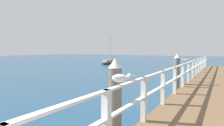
{
  "coord_description": "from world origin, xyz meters",
  "views": [
    {
      "loc": [
        0.41,
        0.05,
        2.22
      ],
      "look_at": [
        -3.96,
        7.15,
        1.65
      ],
      "focal_mm": 28.99,
      "sensor_mm": 36.0,
      "label": 1
    }
  ],
  "objects": [
    {
      "name": "seagull_background",
      "position": [
        -1.15,
        9.48,
        1.74
      ],
      "size": [
        0.37,
        0.37,
        0.21
      ],
      "rotation": [
        0.0,
        0.0,
        2.36
      ],
      "color": "white",
      "rests_on": "pier_railing"
    },
    {
      "name": "boat_3",
      "position": [
        -15.72,
        25.35,
        0.3
      ],
      "size": [
        1.74,
        4.42,
        4.62
      ],
      "rotation": [
        0.0,
        0.0,
        -0.04
      ],
      "color": "#4C4C51",
      "rests_on": "ground_plane"
    },
    {
      "name": "pier_deck",
      "position": [
        0.0,
        11.2,
        0.27
      ],
      "size": [
        2.44,
        22.41,
        0.55
      ],
      "primitive_type": "cube",
      "color": "brown",
      "rests_on": "ground_plane"
    },
    {
      "name": "dock_piling_near",
      "position": [
        -1.52,
        3.32,
        1.04
      ],
      "size": [
        0.29,
        0.29,
        2.06
      ],
      "color": "#6B6056",
      "rests_on": "ground_plane"
    },
    {
      "name": "pier_railing",
      "position": [
        -1.14,
        11.2,
        1.2
      ],
      "size": [
        0.12,
        20.93,
        1.06
      ],
      "color": "silver",
      "rests_on": "pier_deck"
    },
    {
      "name": "seagull_foreground",
      "position": [
        -1.13,
        2.84,
        1.74
      ],
      "size": [
        0.45,
        0.25,
        0.21
      ],
      "rotation": [
        0.0,
        0.0,
        5.16
      ],
      "color": "white",
      "rests_on": "pier_railing"
    },
    {
      "name": "dock_piling_far",
      "position": [
        -1.52,
        9.34,
        1.04
      ],
      "size": [
        0.29,
        0.29,
        2.06
      ],
      "color": "#6B6056",
      "rests_on": "ground_plane"
    }
  ]
}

